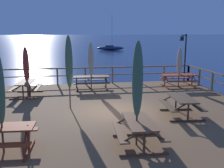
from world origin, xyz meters
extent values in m
plane|color=navy|center=(0.00, 0.00, 0.00)|extent=(600.00, 600.00, 0.00)
cube|color=brown|center=(0.00, 0.00, 0.42)|extent=(12.73, 12.82, 0.84)
cube|color=brown|center=(0.00, 6.26, 1.89)|extent=(12.43, 0.09, 0.08)
cube|color=brown|center=(0.00, 6.26, 1.42)|extent=(12.43, 0.07, 0.06)
cube|color=brown|center=(-4.44, 6.26, 1.37)|extent=(0.10, 0.10, 1.05)
cube|color=brown|center=(-2.66, 6.26, 1.37)|extent=(0.10, 0.10, 1.05)
cube|color=brown|center=(-0.89, 6.26, 1.37)|extent=(0.10, 0.10, 1.05)
cube|color=brown|center=(0.89, 6.26, 1.37)|extent=(0.10, 0.10, 1.05)
cube|color=brown|center=(2.66, 6.26, 1.37)|extent=(0.10, 0.10, 1.05)
cube|color=brown|center=(4.44, 6.26, 1.37)|extent=(0.10, 0.10, 1.05)
cube|color=brown|center=(6.22, 6.26, 1.37)|extent=(0.10, 0.10, 1.05)
cube|color=brown|center=(6.22, 3.13, 1.37)|extent=(0.10, 0.10, 1.05)
cube|color=brown|center=(6.22, 4.70, 1.37)|extent=(0.10, 0.10, 1.05)
cube|color=brown|center=(6.22, 6.26, 1.37)|extent=(0.10, 0.10, 1.05)
cube|color=brown|center=(0.08, -3.52, 1.58)|extent=(0.85, 1.85, 0.05)
cube|color=brown|center=(0.64, -3.55, 1.28)|extent=(0.37, 1.83, 0.04)
cube|color=brown|center=(-0.48, -3.50, 1.28)|extent=(0.37, 1.83, 0.04)
cube|color=brown|center=(0.05, -4.25, 0.87)|extent=(1.40, 0.15, 0.06)
cylinder|color=brown|center=(0.05, -4.25, 1.21)|extent=(0.07, 0.07, 0.74)
cylinder|color=brown|center=(0.32, -4.26, 1.43)|extent=(0.63, 0.09, 0.37)
cylinder|color=brown|center=(-0.23, -4.24, 1.43)|extent=(0.63, 0.09, 0.37)
cube|color=brown|center=(0.12, -2.80, 0.87)|extent=(1.40, 0.15, 0.06)
cylinder|color=brown|center=(0.12, -2.80, 1.21)|extent=(0.07, 0.07, 0.74)
cylinder|color=brown|center=(0.40, -2.81, 1.43)|extent=(0.63, 0.09, 0.37)
cylinder|color=brown|center=(-0.16, -2.78, 1.43)|extent=(0.63, 0.09, 0.37)
cube|color=brown|center=(2.55, -1.02, 1.58)|extent=(0.92, 1.93, 0.05)
cube|color=brown|center=(3.10, -1.07, 1.28)|extent=(0.44, 1.89, 0.04)
cube|color=brown|center=(1.99, -0.97, 1.28)|extent=(0.44, 1.89, 0.04)
cube|color=#432F1F|center=(2.48, -1.77, 0.87)|extent=(1.40, 0.20, 0.06)
cylinder|color=#432F1F|center=(2.48, -1.77, 1.21)|extent=(0.07, 0.07, 0.74)
cylinder|color=#432F1F|center=(2.76, -1.80, 1.43)|extent=(0.63, 0.11, 0.37)
cylinder|color=#432F1F|center=(2.20, -1.75, 1.43)|extent=(0.63, 0.11, 0.37)
cube|color=#432F1F|center=(2.61, -0.27, 0.87)|extent=(1.40, 0.20, 0.06)
cylinder|color=#432F1F|center=(2.61, -0.27, 1.21)|extent=(0.07, 0.07, 0.74)
cylinder|color=#432F1F|center=(2.89, -0.30, 1.43)|extent=(0.63, 0.11, 0.37)
cylinder|color=#432F1F|center=(2.33, -0.25, 1.43)|extent=(0.63, 0.11, 0.37)
cube|color=brown|center=(-4.19, 3.60, 1.58)|extent=(0.90, 2.10, 0.05)
cube|color=brown|center=(-3.63, 3.57, 1.28)|extent=(0.42, 2.06, 0.04)
cube|color=brown|center=(-4.75, 3.64, 1.28)|extent=(0.42, 2.06, 0.04)
cube|color=brown|center=(-4.25, 2.76, 0.87)|extent=(1.40, 0.18, 0.06)
cylinder|color=brown|center=(-4.25, 2.76, 1.21)|extent=(0.07, 0.07, 0.74)
cylinder|color=brown|center=(-3.97, 2.74, 1.43)|extent=(0.63, 0.10, 0.37)
cylinder|color=brown|center=(-4.53, 2.78, 1.43)|extent=(0.63, 0.10, 0.37)
cube|color=brown|center=(-4.13, 4.45, 0.87)|extent=(1.40, 0.18, 0.06)
cylinder|color=brown|center=(-4.13, 4.45, 1.21)|extent=(0.07, 0.07, 0.74)
cylinder|color=brown|center=(-3.85, 4.43, 1.43)|extent=(0.63, 0.10, 0.37)
cylinder|color=brown|center=(-4.41, 4.47, 1.43)|extent=(0.63, 0.10, 0.37)
cube|color=brown|center=(-0.63, 4.67, 1.58)|extent=(2.12, 0.82, 0.05)
cube|color=brown|center=(-0.65, 4.11, 1.28)|extent=(2.10, 0.34, 0.04)
cube|color=brown|center=(-0.62, 5.23, 1.28)|extent=(2.10, 0.34, 0.04)
cube|color=#432F1F|center=(-1.50, 4.70, 0.87)|extent=(0.12, 1.40, 0.06)
cylinder|color=#432F1F|center=(-1.50, 4.70, 1.21)|extent=(0.07, 0.07, 0.74)
cylinder|color=#432F1F|center=(-1.51, 4.42, 1.43)|extent=(0.07, 0.63, 0.37)
cylinder|color=#432F1F|center=(-1.49, 4.98, 1.43)|extent=(0.07, 0.63, 0.37)
cube|color=#432F1F|center=(0.23, 4.65, 0.87)|extent=(0.12, 1.40, 0.06)
cylinder|color=#432F1F|center=(0.23, 4.65, 1.21)|extent=(0.07, 0.07, 0.74)
cylinder|color=#432F1F|center=(0.23, 4.37, 1.43)|extent=(0.07, 0.63, 0.37)
cylinder|color=#432F1F|center=(0.24, 4.93, 1.43)|extent=(0.07, 0.63, 0.37)
cube|color=#993819|center=(4.73, 4.43, 1.58)|extent=(2.13, 0.85, 0.05)
cube|color=#993819|center=(4.71, 3.87, 1.28)|extent=(2.11, 0.37, 0.04)
cube|color=#993819|center=(4.75, 4.99, 1.28)|extent=(2.11, 0.37, 0.04)
cube|color=maroon|center=(3.86, 4.47, 0.87)|extent=(0.14, 1.40, 0.06)
cylinder|color=maroon|center=(3.86, 4.47, 1.21)|extent=(0.07, 0.07, 0.74)
cylinder|color=maroon|center=(3.85, 4.19, 1.43)|extent=(0.08, 0.63, 0.37)
cylinder|color=maroon|center=(3.87, 4.75, 1.43)|extent=(0.08, 0.63, 0.37)
cube|color=maroon|center=(5.60, 4.39, 0.87)|extent=(0.14, 1.40, 0.06)
cylinder|color=maroon|center=(5.60, 4.39, 1.21)|extent=(0.07, 0.07, 0.74)
cylinder|color=maroon|center=(5.59, 4.11, 1.43)|extent=(0.08, 0.63, 0.37)
cylinder|color=maroon|center=(5.61, 4.67, 1.43)|extent=(0.08, 0.63, 0.37)
cube|color=#993819|center=(-3.82, -3.40, 1.58)|extent=(1.78, 0.86, 0.05)
cube|color=#993819|center=(-3.79, -2.84, 1.28)|extent=(1.75, 0.38, 0.04)
cube|color=maroon|center=(-3.14, -3.44, 0.87)|extent=(0.16, 1.40, 0.06)
cylinder|color=maroon|center=(-3.14, -3.44, 1.21)|extent=(0.07, 0.07, 0.74)
cylinder|color=maroon|center=(-3.16, -3.72, 1.43)|extent=(0.09, 0.63, 0.37)
cylinder|color=maroon|center=(-3.12, -3.16, 1.43)|extent=(0.09, 0.63, 0.37)
cylinder|color=#4C3828|center=(0.01, -3.53, 2.32)|extent=(0.06, 0.06, 2.96)
ellipsoid|color=#4C704C|center=(0.01, -3.53, 2.85)|extent=(0.32, 0.32, 2.25)
cylinder|color=#2D432D|center=(0.01, -3.53, 2.68)|extent=(0.21, 0.21, 0.05)
cone|color=#4C3828|center=(0.01, -3.53, 3.88)|extent=(0.10, 0.10, 0.14)
cylinder|color=#4C3828|center=(-1.92, 0.77, 2.37)|extent=(0.06, 0.06, 3.05)
ellipsoid|color=#4C704C|center=(-1.92, 0.77, 2.91)|extent=(0.32, 0.32, 2.32)
cylinder|color=#2D432D|center=(-1.92, 0.77, 2.73)|extent=(0.21, 0.21, 0.05)
cone|color=#4C3828|center=(-1.92, 0.77, 3.96)|extent=(0.10, 0.10, 0.14)
cylinder|color=#4C3828|center=(-4.15, 3.59, 2.07)|extent=(0.06, 0.06, 2.45)
ellipsoid|color=#A33328|center=(-4.15, 3.59, 2.50)|extent=(0.32, 0.32, 1.86)
cylinder|color=maroon|center=(-4.15, 3.59, 2.36)|extent=(0.21, 0.21, 0.05)
cone|color=#4C3828|center=(-4.15, 3.59, 3.36)|extent=(0.10, 0.10, 0.14)
cylinder|color=#4C3828|center=(-0.65, 4.63, 2.14)|extent=(0.06, 0.06, 2.60)
ellipsoid|color=#CCB793|center=(-0.65, 4.63, 2.60)|extent=(0.32, 0.32, 1.98)
cylinder|color=#7A6E58|center=(-0.65, 4.63, 2.46)|extent=(0.21, 0.21, 0.05)
cone|color=#4C3828|center=(-0.65, 4.63, 3.51)|extent=(0.10, 0.10, 0.14)
cylinder|color=#4C3828|center=(4.76, 4.48, 1.99)|extent=(0.06, 0.06, 2.30)
ellipsoid|color=#CCB793|center=(4.76, 4.48, 2.40)|extent=(0.32, 0.32, 1.75)
cylinder|color=#7A6E58|center=(4.76, 4.48, 2.27)|extent=(0.21, 0.21, 0.05)
cone|color=#4C3828|center=(4.76, 4.48, 3.21)|extent=(0.10, 0.10, 0.14)
cylinder|color=#4C3828|center=(-3.83, -3.44, 2.25)|extent=(0.06, 0.06, 2.81)
cylinder|color=black|center=(5.67, 5.71, 2.44)|extent=(0.09, 0.09, 3.20)
cylinder|color=black|center=(5.44, 5.55, 3.96)|extent=(0.48, 0.37, 0.06)
cube|color=black|center=(5.22, 5.39, 3.76)|extent=(0.20, 0.20, 0.28)
sphere|color=#F4E08C|center=(5.22, 5.39, 3.76)|extent=(0.14, 0.14, 0.14)
ellipsoid|color=navy|center=(7.49, 48.63, 0.45)|extent=(6.06, 1.91, 0.90)
cube|color=#202949|center=(7.19, 48.64, 0.95)|extent=(1.84, 1.16, 0.36)
cylinder|color=silver|center=(7.79, 48.62, 4.22)|extent=(0.10, 0.10, 7.00)
camera|label=1|loc=(-1.95, -10.92, 4.23)|focal=42.96mm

